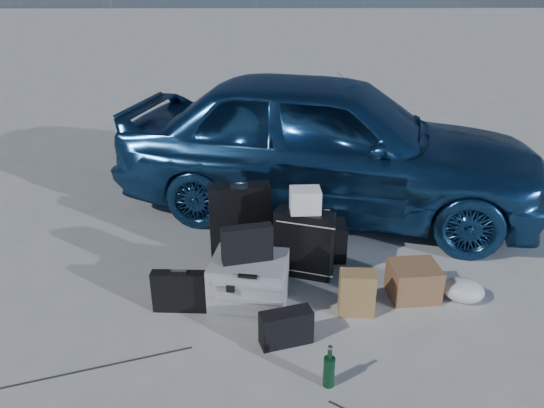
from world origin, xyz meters
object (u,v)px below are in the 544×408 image
Objects in this scene: car at (327,143)px; briefcase at (180,291)px; pelican_case at (249,283)px; cardboard_box at (414,281)px; suitcase_left at (240,222)px; suitcase_right at (304,244)px; duffel_bag at (308,240)px; green_bottle at (329,367)px.

briefcase is (-1.30, -1.88, -0.57)m from car.
pelican_case is 1.32m from cardboard_box.
car is 7.72× the size of pelican_case.
cardboard_box is (1.31, 0.11, -0.07)m from pelican_case.
suitcase_left reaches higher than briefcase.
suitcase_left is at bearing 168.86° from suitcase_right.
car is 6.45× the size of duffel_bag.
car is at bearing 42.76° from suitcase_left.
suitcase_right is at bearing -178.77° from car.
green_bottle is (0.62, -1.64, -0.21)m from suitcase_left.
suitcase_left is at bearing 107.05° from pelican_case.
cardboard_box is at bearing 14.53° from pelican_case.
suitcase_left is 0.64m from duffel_bag.
pelican_case is 1.51× the size of cardboard_box.
suitcase_right is at bearing 30.53° from briefcase.
suitcase_left is at bearing 179.26° from duffel_bag.
duffel_bag is at bearing -9.25° from suitcase_left.
suitcase_left is 1.19× the size of suitcase_right.
duffel_bag is at bearing -179.28° from car.
cardboard_box is at bearing -148.09° from car.
pelican_case is at bearing -90.20° from suitcase_left.
suitcase_left reaches higher than pelican_case.
cardboard_box is (0.86, -0.34, -0.16)m from suitcase_right.
pelican_case is 0.91m from duffel_bag.
car is at bearing 76.56° from pelican_case.
duffel_bag is at bearing 141.44° from cardboard_box.
pelican_case reaches higher than cardboard_box.
car is 6.19× the size of suitcase_left.
suitcase_right is 1.59× the size of cardboard_box.
suitcase_left is 1.77m from green_bottle.
suitcase_left is at bearing 110.80° from green_bottle.
cardboard_box is 1.27× the size of green_bottle.
suitcase_left is at bearing 154.97° from car.
briefcase is 0.73× the size of suitcase_right.
briefcase is 0.64× the size of duffel_bag.
suitcase_left is 2.41× the size of green_bottle.
car is 14.89× the size of green_bottle.
car reaches higher than pelican_case.
duffel_bag reaches higher than briefcase.
suitcase_right is at bearing 93.12° from green_bottle.
car is 11.70× the size of cardboard_box.
pelican_case is 1.02m from green_bottle.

